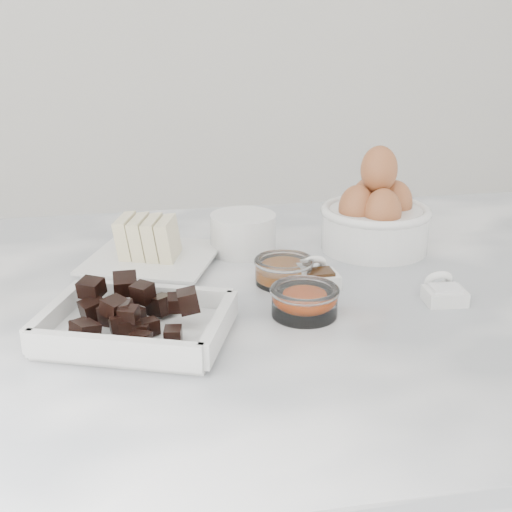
{
  "coord_description": "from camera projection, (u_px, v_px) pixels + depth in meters",
  "views": [
    {
      "loc": [
        -0.14,
        -0.8,
        1.29
      ],
      "look_at": [
        0.02,
        0.03,
        0.98
      ],
      "focal_mm": 50.0,
      "sensor_mm": 36.0,
      "label": 1
    }
  ],
  "objects": [
    {
      "name": "vanilla_spoon",
      "position": [
        317.0,
        276.0,
        0.91
      ],
      "size": [
        0.05,
        0.06,
        0.04
      ],
      "color": "white",
      "rests_on": "marble_slab"
    },
    {
      "name": "zest_bowl",
      "position": [
        305.0,
        300.0,
        0.82
      ],
      "size": [
        0.08,
        0.08,
        0.04
      ],
      "color": "white",
      "rests_on": "marble_slab"
    },
    {
      "name": "honey_bowl",
      "position": [
        284.0,
        270.0,
        0.92
      ],
      "size": [
        0.08,
        0.08,
        0.03
      ],
      "color": "white",
      "rests_on": "marble_slab"
    },
    {
      "name": "salt_spoon",
      "position": [
        443.0,
        291.0,
        0.87
      ],
      "size": [
        0.05,
        0.06,
        0.04
      ],
      "color": "white",
      "rests_on": "marble_slab"
    },
    {
      "name": "egg_bowl",
      "position": [
        375.0,
        217.0,
        1.03
      ],
      "size": [
        0.16,
        0.16,
        0.15
      ],
      "color": "white",
      "rests_on": "marble_slab"
    },
    {
      "name": "butter_plate",
      "position": [
        150.0,
        249.0,
        0.98
      ],
      "size": [
        0.22,
        0.22,
        0.07
      ],
      "color": "white",
      "rests_on": "marble_slab"
    },
    {
      "name": "marble_slab",
      "position": [
        245.0,
        310.0,
        0.89
      ],
      "size": [
        1.2,
        0.8,
        0.04
      ],
      "primitive_type": "cube",
      "color": "white",
      "rests_on": "cabinet"
    },
    {
      "name": "sugar_ramekin",
      "position": [
        243.0,
        232.0,
        1.03
      ],
      "size": [
        0.09,
        0.09,
        0.06
      ],
      "color": "white",
      "rests_on": "marble_slab"
    },
    {
      "name": "chocolate_dish",
      "position": [
        136.0,
        319.0,
        0.77
      ],
      "size": [
        0.24,
        0.21,
        0.05
      ],
      "color": "white",
      "rests_on": "marble_slab"
    }
  ]
}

